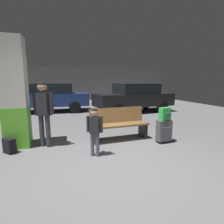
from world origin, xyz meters
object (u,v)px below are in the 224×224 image
object	(u,v)px
structural_pillar	(15,94)
backpack_bright	(165,114)
bench	(119,124)
adult	(43,107)
parked_car_far	(50,97)
parked_car_near	(134,97)
child	(95,127)
suitcase	(164,131)
backpack_dark_floor	(10,146)

from	to	relation	value
structural_pillar	backpack_bright	distance (m)	3.79
bench	adult	bearing A→B (deg)	-179.40
structural_pillar	backpack_bright	bearing A→B (deg)	-12.25
structural_pillar	parked_car_far	xyz separation A→B (m)	(0.51, 5.29, -0.51)
adult	parked_car_near	xyz separation A→B (m)	(4.17, 4.20, -0.19)
bench	child	distance (m)	1.31
bench	adult	size ratio (longest dim) A/B	1.01
bench	adult	xyz separation A→B (m)	(-1.95, -0.02, 0.56)
adult	parked_car_far	bearing A→B (deg)	91.51
bench	suitcase	xyz separation A→B (m)	(1.06, -0.60, -0.12)
parked_car_far	backpack_dark_floor	bearing A→B (deg)	-96.10
child	bench	bearing A→B (deg)	47.80
bench	structural_pillar	bearing A→B (deg)	175.66
adult	parked_car_far	xyz separation A→B (m)	(-0.14, 5.51, -0.19)
suitcase	backpack_bright	xyz separation A→B (m)	(0.00, -0.00, 0.45)
child	adult	world-z (taller)	adult
backpack_bright	structural_pillar	bearing A→B (deg)	167.75
bench	backpack_dark_floor	xyz separation A→B (m)	(-2.71, -0.24, -0.28)
child	adult	size ratio (longest dim) A/B	0.66
suitcase	child	bearing A→B (deg)	-169.52
backpack_dark_floor	adult	bearing A→B (deg)	16.44
child	parked_car_near	world-z (taller)	parked_car_near
structural_pillar	child	size ratio (longest dim) A/B	2.50
backpack_dark_floor	parked_car_far	size ratio (longest dim) A/B	0.08
structural_pillar	parked_car_near	distance (m)	6.27
structural_pillar	backpack_dark_floor	bearing A→B (deg)	-103.38
adult	parked_car_near	world-z (taller)	adult
backpack_bright	parked_car_far	xyz separation A→B (m)	(-3.16, 6.09, 0.03)
parked_car_near	adult	bearing A→B (deg)	-134.77
backpack_bright	child	xyz separation A→B (m)	(-1.93, -0.36, -0.12)
suitcase	backpack_dark_floor	size ratio (longest dim) A/B	1.78
parked_car_far	parked_car_near	world-z (taller)	same
backpack_bright	adult	bearing A→B (deg)	169.14
parked_car_far	backpack_bright	bearing A→B (deg)	-62.60
structural_pillar	child	bearing A→B (deg)	-33.57
suitcase	backpack_dark_floor	distance (m)	3.79
backpack_bright	child	size ratio (longest dim) A/B	0.32
suitcase	backpack_dark_floor	bearing A→B (deg)	174.64
parked_car_far	child	bearing A→B (deg)	-79.22
suitcase	parked_car_far	bearing A→B (deg)	117.39
backpack_bright	backpack_dark_floor	xyz separation A→B (m)	(-3.77, 0.35, -0.60)
adult	parked_car_near	size ratio (longest dim) A/B	0.38
parked_car_far	structural_pillar	bearing A→B (deg)	-95.48
bench	backpack_dark_floor	bearing A→B (deg)	-174.85
suitcase	parked_car_near	bearing A→B (deg)	76.40
bench	child	world-z (taller)	child
child	adult	distance (m)	1.47
bench	backpack_dark_floor	distance (m)	2.73
structural_pillar	adult	size ratio (longest dim) A/B	1.64
suitcase	backpack_dark_floor	world-z (taller)	suitcase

